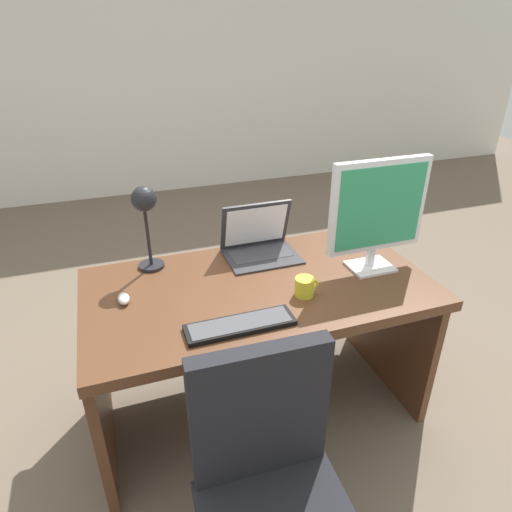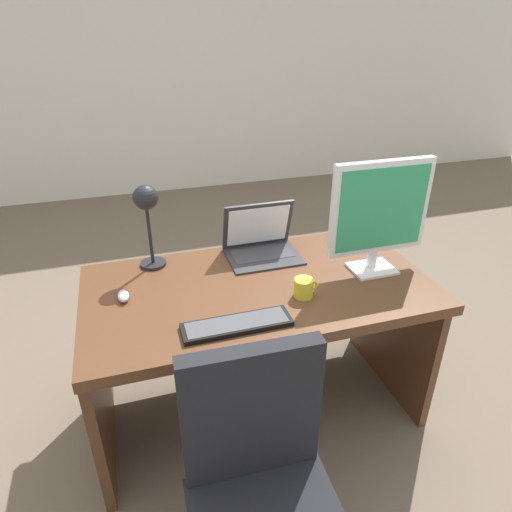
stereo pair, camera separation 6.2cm
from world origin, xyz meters
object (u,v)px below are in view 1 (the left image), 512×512
keyboard (240,325)px  mouse (124,299)px  desk (256,316)px  monitor (378,210)px  desk_lamp (145,210)px  laptop (258,238)px  coffee_mug (305,287)px

keyboard → mouse: size_ratio=5.01×
desk → mouse: (-0.57, 0.01, 0.22)m
monitor → desk_lamp: monitor is taller
laptop → desk: bearing=-111.6°
desk_lamp → coffee_mug: 0.76m
desk_lamp → desk: bearing=-30.3°
monitor → laptop: monitor is taller
mouse → desk: bearing=-0.7°
desk → mouse: mouse is taller
desk → laptop: size_ratio=4.34×
laptop → monitor: bearing=-36.0°
desk → coffee_mug: bearing=-50.6°
laptop → keyboard: laptop is taller
mouse → laptop: bearing=19.8°
laptop → coffee_mug: (0.05, -0.43, -0.04)m
desk_lamp → laptop: bearing=-0.0°
desk → laptop: (0.10, 0.25, 0.28)m
desk → mouse: bearing=179.3°
laptop → desk_lamp: (-0.52, 0.00, 0.22)m
desk → coffee_mug: (0.15, -0.18, 0.24)m
mouse → desk_lamp: size_ratio=0.21×
keyboard → monitor: bearing=18.4°
desk → desk_lamp: size_ratio=3.73×
desk → coffee_mug: size_ratio=14.29×
monitor → laptop: size_ratio=1.49×
monitor → coffee_mug: bearing=-164.1°
monitor → keyboard: 0.80m
mouse → keyboard: bearing=-38.5°
laptop → keyboard: size_ratio=0.83×
desk → laptop: bearing=68.4°
mouse → coffee_mug: bearing=-14.9°
desk → keyboard: size_ratio=3.60×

